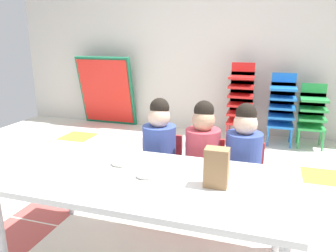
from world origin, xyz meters
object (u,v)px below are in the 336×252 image
(craft_table, at_px, (145,184))
(folded_activity_table, at_px, (106,91))
(seated_child_near_camera, at_px, (160,145))
(kid_chair_red_stack, at_px, (241,98))
(kid_chair_green_stack, at_px, (312,112))
(paper_plate_center_table, at_px, (87,163))
(kid_chair_blue_stack, at_px, (282,105))
(paper_plate_near_edge, at_px, (121,165))
(donut_powdered_loose, at_px, (145,175))
(seated_child_far_right, at_px, (244,153))
(paper_bag_brown, at_px, (216,168))
(seated_child_middle_seat, at_px, (203,149))
(donut_powdered_on_plate, at_px, (121,162))

(craft_table, height_order, folded_activity_table, folded_activity_table)
(seated_child_near_camera, distance_m, folded_activity_table, 2.82)
(kid_chair_red_stack, relative_size, kid_chair_green_stack, 1.30)
(craft_table, distance_m, kid_chair_red_stack, 2.75)
(paper_plate_center_table, bearing_deg, folded_activity_table, 115.69)
(kid_chair_blue_stack, bearing_deg, paper_plate_near_edge, -111.56)
(folded_activity_table, xyz_separation_m, donut_powdered_loose, (1.80, -2.92, 0.05))
(kid_chair_blue_stack, distance_m, paper_plate_near_edge, 2.81)
(kid_chair_red_stack, relative_size, folded_activity_table, 0.96)
(kid_chair_blue_stack, bearing_deg, seated_child_far_right, -98.32)
(seated_child_far_right, xyz_separation_m, paper_bag_brown, (-0.10, -0.64, 0.13))
(seated_child_near_camera, height_order, kid_chair_green_stack, seated_child_near_camera)
(kid_chair_red_stack, height_order, kid_chair_green_stack, kid_chair_red_stack)
(seated_child_middle_seat, height_order, paper_bag_brown, seated_child_middle_seat)
(kid_chair_blue_stack, xyz_separation_m, donut_powdered_loose, (-0.82, -2.73, 0.07))
(paper_bag_brown, bearing_deg, seated_child_far_right, 81.36)
(kid_chair_green_stack, relative_size, donut_powdered_loose, 7.90)
(seated_child_middle_seat, height_order, donut_powdered_loose, seated_child_middle_seat)
(kid_chair_red_stack, distance_m, kid_chair_green_stack, 0.90)
(kid_chair_green_stack, xyz_separation_m, paper_plate_near_edge, (-1.40, -2.61, 0.12))
(paper_bag_brown, bearing_deg, kid_chair_red_stack, 92.53)
(paper_plate_center_table, xyz_separation_m, donut_powdered_on_plate, (0.22, 0.04, 0.02))
(seated_child_far_right, distance_m, donut_powdered_on_plate, 0.90)
(seated_child_near_camera, bearing_deg, paper_bag_brown, -49.42)
(craft_table, bearing_deg, seated_child_middle_seat, 71.44)
(craft_table, distance_m, folded_activity_table, 3.42)
(seated_child_middle_seat, xyz_separation_m, donut_powdered_loose, (-0.22, -0.64, 0.03))
(seated_child_near_camera, distance_m, kid_chair_green_stack, 2.47)
(seated_child_near_camera, height_order, kid_chair_red_stack, kid_chair_red_stack)
(seated_child_far_right, distance_m, donut_powdered_loose, 0.83)
(donut_powdered_on_plate, bearing_deg, kid_chair_green_stack, 61.80)
(folded_activity_table, bearing_deg, paper_bag_brown, -52.72)
(folded_activity_table, bearing_deg, donut_powdered_on_plate, -60.44)
(kid_chair_blue_stack, relative_size, donut_powdered_on_plate, 7.37)
(folded_activity_table, distance_m, paper_plate_center_table, 3.15)
(paper_plate_center_table, height_order, donut_powdered_loose, donut_powdered_loose)
(donut_powdered_on_plate, relative_size, donut_powdered_loose, 1.23)
(paper_plate_center_table, bearing_deg, seated_child_near_camera, 61.58)
(paper_plate_near_edge, xyz_separation_m, donut_powdered_loose, (0.21, -0.12, 0.01))
(paper_plate_center_table, bearing_deg, craft_table, -9.94)
(folded_activity_table, height_order, donut_powdered_on_plate, folded_activity_table)
(craft_table, bearing_deg, kid_chair_red_stack, 83.78)
(paper_plate_center_table, bearing_deg, seated_child_middle_seat, 40.99)
(donut_powdered_on_plate, bearing_deg, seated_child_near_camera, 80.92)
(kid_chair_blue_stack, bearing_deg, paper_plate_center_table, -115.29)
(kid_chair_red_stack, bearing_deg, donut_powdered_on_plate, -101.04)
(paper_bag_brown, bearing_deg, kid_chair_green_stack, 74.22)
(seated_child_middle_seat, relative_size, donut_powdered_on_plate, 7.35)
(kid_chair_red_stack, xyz_separation_m, kid_chair_green_stack, (0.89, -0.00, -0.12))
(paper_plate_center_table, bearing_deg, kid_chair_red_stack, 74.60)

